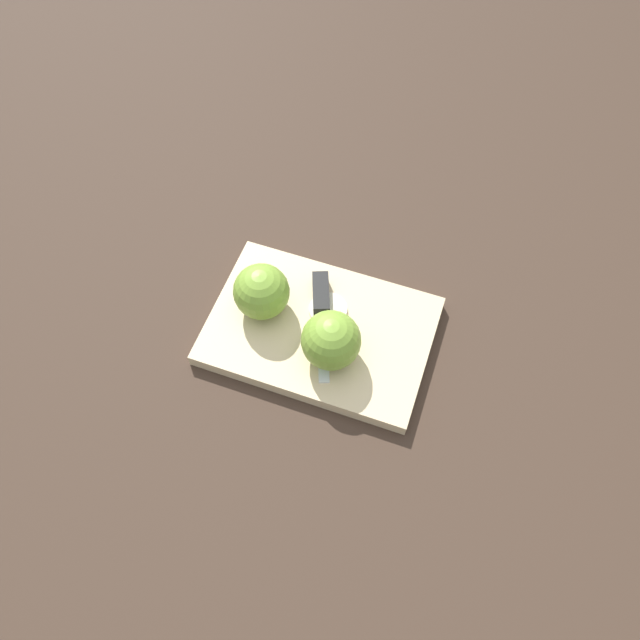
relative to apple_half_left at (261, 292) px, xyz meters
The scene contains 6 objects.
ground_plane 0.11m from the apple_half_left, ahead, with size 4.00×4.00×0.00m, color #38281E.
cutting_board 0.10m from the apple_half_left, ahead, with size 0.33×0.23×0.02m.
apple_half_left is the anchor object (origin of this frame).
apple_half_right 0.12m from the apple_half_left, 15.77° to the right, with size 0.08×0.08×0.08m.
knife 0.09m from the apple_half_left, 26.58° to the left, with size 0.09×0.16×0.02m.
apple_slice 0.10m from the apple_half_left, 19.27° to the left, with size 0.06×0.06×0.01m.
Camera 1 is at (0.17, -0.41, 0.80)m, focal length 35.00 mm.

